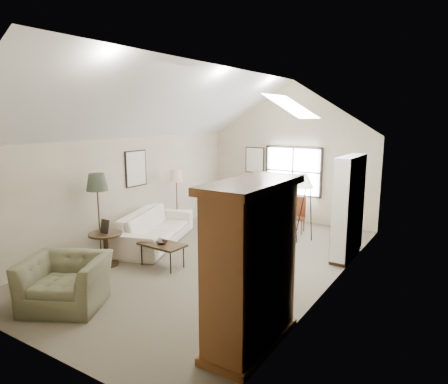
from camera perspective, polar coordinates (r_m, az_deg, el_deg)
The scene contains 18 objects.
room_shell at distance 8.06m, azimuth -1.55°, elevation 12.27°, with size 5.01×8.01×4.00m.
window at distance 11.63m, azimuth 9.83°, elevation 2.95°, with size 1.72×0.08×1.42m, color black.
skylight at distance 8.24m, azimuth 9.76°, elevation 12.17°, with size 0.80×1.20×0.52m, color white, non-canonical shape.
wall_art at distance 10.80m, azimuth -4.09°, elevation 3.98°, with size 1.97×3.71×0.88m.
armoire at distance 5.23m, azimuth 3.91°, elevation -10.46°, with size 0.60×1.50×2.20m, color brown.
tv_alcove at distance 8.77m, azimuth 17.39°, elevation -1.89°, with size 0.32×1.30×2.10m, color white.
media_console at distance 8.99m, azimuth 16.97°, elevation -7.17°, with size 0.34×1.18×0.60m, color #382316.
tv_panel at distance 8.82m, azimuth 17.19°, elevation -3.33°, with size 0.05×0.90×0.55m, color black.
sofa at distance 9.68m, azimuth -9.78°, elevation -5.02°, with size 2.68×1.05×0.78m, color silver.
armchair_near at distance 6.98m, azimuth -21.71°, elevation -11.87°, with size 1.23×1.07×0.80m, color brown.
armchair_far at distance 10.19m, azimuth 4.18°, elevation -3.72°, with size 0.97×1.00×0.91m, color #686F4E.
coffee_table at distance 8.25m, azimuth -8.79°, elevation -8.88°, with size 0.94×0.52×0.48m, color #312414.
bowl at distance 8.16m, azimuth -8.84°, elevation -7.11°, with size 0.23×0.23×0.06m, color #341C15.
side_table at distance 8.56m, azimuth -16.49°, elevation -7.80°, with size 0.67×0.67×0.67m, color #3B2918.
side_chair at distance 10.58m, azimuth 10.41°, elevation -3.23°, with size 0.37×0.37×0.94m, color maroon.
tripod_lamp at distance 9.82m, azimuth 11.14°, elevation -2.11°, with size 0.49×0.49×1.69m, color white, non-canonical shape.
dark_lamp at distance 8.81m, azimuth -17.45°, elevation -3.26°, with size 0.45×0.45×1.87m, color #282E21, non-canonical shape.
tan_lamp at distance 10.65m, azimuth -6.75°, elevation -1.01°, with size 0.34×0.34×1.68m, color #A08367, non-canonical shape.
Camera 1 is at (4.48, -6.70, 2.98)m, focal length 32.00 mm.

